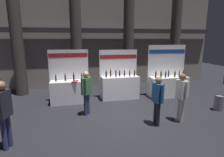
# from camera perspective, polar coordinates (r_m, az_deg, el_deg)

# --- Properties ---
(ground_plane) EXTENTS (26.70, 26.70, 0.00)m
(ground_plane) POSITION_cam_1_polar(r_m,az_deg,el_deg) (6.59, 3.12, -12.07)
(ground_plane) COLOR black
(hall_colonnade) EXTENTS (13.35, 1.38, 5.70)m
(hall_colonnade) POSITION_cam_1_polar(r_m,az_deg,el_deg) (10.40, -3.49, 12.45)
(hall_colonnade) COLOR gray
(hall_colonnade) RESTS_ON ground_plane
(exhibitor_booth_0) EXTENTS (1.67, 0.74, 2.25)m
(exhibitor_booth_0) POSITION_cam_1_polar(r_m,az_deg,el_deg) (8.09, -12.92, -3.34)
(exhibitor_booth_0) COLOR white
(exhibitor_booth_0) RESTS_ON ground_plane
(exhibitor_booth_1) EXTENTS (1.77, 0.66, 2.22)m
(exhibitor_booth_1) POSITION_cam_1_polar(r_m,az_deg,el_deg) (8.46, 2.42, -2.21)
(exhibitor_booth_1) COLOR white
(exhibitor_booth_1) RESTS_ON ground_plane
(exhibitor_booth_2) EXTENTS (1.89, 0.66, 2.42)m
(exhibitor_booth_2) POSITION_cam_1_polar(r_m,az_deg,el_deg) (9.14, 16.98, -1.69)
(exhibitor_booth_2) COLOR white
(exhibitor_booth_2) RESTS_ON ground_plane
(trash_bin) EXTENTS (0.36, 0.36, 0.59)m
(trash_bin) POSITION_cam_1_polar(r_m,az_deg,el_deg) (8.24, 30.22, -6.55)
(trash_bin) COLOR slate
(trash_bin) RESTS_ON ground_plane
(visitor_0) EXTENTS (0.27, 0.49, 1.59)m
(visitor_0) POSITION_cam_1_polar(r_m,az_deg,el_deg) (5.92, 13.94, -5.71)
(visitor_0) COLOR #23232D
(visitor_0) RESTS_ON ground_plane
(visitor_1) EXTENTS (0.33, 0.53, 1.74)m
(visitor_1) POSITION_cam_1_polar(r_m,az_deg,el_deg) (5.22, -30.57, -8.20)
(visitor_1) COLOR navy
(visitor_1) RESTS_ON ground_plane
(visitor_2) EXTENTS (0.38, 0.41, 1.60)m
(visitor_2) POSITION_cam_1_polar(r_m,az_deg,el_deg) (6.61, -7.95, -3.52)
(visitor_2) COLOR navy
(visitor_2) RESTS_ON ground_plane
(visitor_4) EXTENTS (0.29, 0.46, 1.63)m
(visitor_4) POSITION_cam_1_polar(r_m,az_deg,el_deg) (6.40, 20.68, -4.57)
(visitor_4) COLOR silver
(visitor_4) RESTS_ON ground_plane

